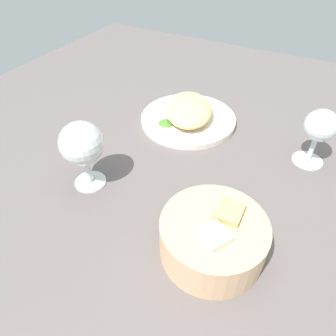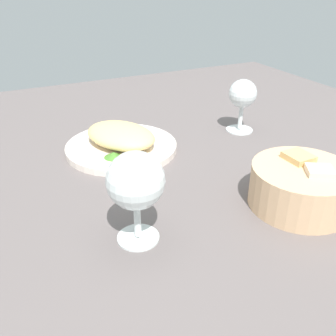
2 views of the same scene
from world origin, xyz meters
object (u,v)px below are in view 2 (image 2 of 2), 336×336
at_px(wine_glass_near, 136,183).
at_px(wine_glass_far, 242,97).
at_px(plate, 122,147).
at_px(bread_basket, 301,186).

distance_m(wine_glass_near, wine_glass_far, 0.45).
relative_size(wine_glass_near, wine_glass_far, 1.11).
bearing_deg(wine_glass_far, wine_glass_near, -53.61).
xyz_separation_m(plate, wine_glass_near, (0.29, -0.08, 0.08)).
xyz_separation_m(wine_glass_near, wine_glass_far, (-0.27, 0.36, -0.01)).
bearing_deg(plate, wine_glass_far, 86.35).
height_order(wine_glass_near, wine_glass_far, wine_glass_near).
xyz_separation_m(plate, wine_glass_far, (0.02, 0.29, 0.07)).
bearing_deg(bread_basket, wine_glass_near, -96.91).
bearing_deg(wine_glass_near, bread_basket, 83.09).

